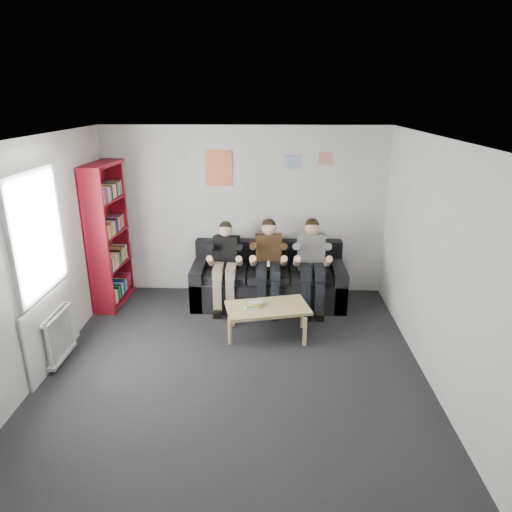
{
  "coord_description": "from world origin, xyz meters",
  "views": [
    {
      "loc": [
        0.4,
        -4.64,
        3.12
      ],
      "look_at": [
        0.22,
        1.3,
        1.02
      ],
      "focal_mm": 32.0,
      "sensor_mm": 36.0,
      "label": 1
    }
  ],
  "objects_px": {
    "coffee_table": "(268,310)",
    "bookshelf": "(109,235)",
    "person_left": "(225,265)",
    "person_right": "(312,265)",
    "person_middle": "(268,265)",
    "sofa": "(268,282)"
  },
  "relations": [
    {
      "from": "coffee_table",
      "to": "bookshelf",
      "type": "bearing_deg",
      "value": 157.06
    },
    {
      "from": "person_left",
      "to": "person_right",
      "type": "relative_size",
      "value": 0.96
    },
    {
      "from": "bookshelf",
      "to": "coffee_table",
      "type": "relative_size",
      "value": 2.02
    },
    {
      "from": "bookshelf",
      "to": "sofa",
      "type": "bearing_deg",
      "value": 7.07
    },
    {
      "from": "sofa",
      "to": "coffee_table",
      "type": "relative_size",
      "value": 2.16
    },
    {
      "from": "bookshelf",
      "to": "person_left",
      "type": "distance_m",
      "value": 1.84
    },
    {
      "from": "sofa",
      "to": "person_left",
      "type": "relative_size",
      "value": 1.79
    },
    {
      "from": "person_middle",
      "to": "person_right",
      "type": "bearing_deg",
      "value": -2.76
    },
    {
      "from": "coffee_table",
      "to": "person_middle",
      "type": "height_order",
      "value": "person_middle"
    },
    {
      "from": "sofa",
      "to": "person_middle",
      "type": "distance_m",
      "value": 0.41
    },
    {
      "from": "sofa",
      "to": "person_right",
      "type": "distance_m",
      "value": 0.78
    },
    {
      "from": "person_left",
      "to": "person_right",
      "type": "xyz_separation_m",
      "value": [
        1.32,
        -0.0,
        0.02
      ]
    },
    {
      "from": "bookshelf",
      "to": "coffee_table",
      "type": "height_order",
      "value": "bookshelf"
    },
    {
      "from": "person_left",
      "to": "person_middle",
      "type": "distance_m",
      "value": 0.66
    },
    {
      "from": "sofa",
      "to": "bookshelf",
      "type": "distance_m",
      "value": 2.57
    },
    {
      "from": "bookshelf",
      "to": "person_middle",
      "type": "relative_size",
      "value": 1.61
    },
    {
      "from": "sofa",
      "to": "bookshelf",
      "type": "bearing_deg",
      "value": -177.7
    },
    {
      "from": "bookshelf",
      "to": "person_left",
      "type": "xyz_separation_m",
      "value": [
        1.79,
        -0.11,
        -0.43
      ]
    },
    {
      "from": "sofa",
      "to": "person_middle",
      "type": "xyz_separation_m",
      "value": [
        -0.0,
        -0.21,
        0.36
      ]
    },
    {
      "from": "person_middle",
      "to": "coffee_table",
      "type": "bearing_deg",
      "value": -93.0
    },
    {
      "from": "sofa",
      "to": "person_left",
      "type": "bearing_deg",
      "value": -162.63
    },
    {
      "from": "person_left",
      "to": "person_middle",
      "type": "relative_size",
      "value": 0.97
    }
  ]
}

